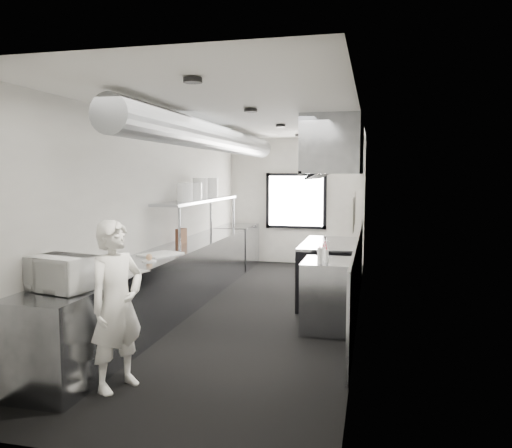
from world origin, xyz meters
The scene contains 35 objects.
floor centered at (0.00, 0.00, 0.00)m, with size 3.00×8.00×0.01m, color black.
ceiling centered at (0.00, 0.00, 2.80)m, with size 3.00×8.00×0.01m, color silver.
wall_back centered at (0.00, 4.00, 1.40)m, with size 3.00×0.02×2.80m, color silver.
wall_front centered at (0.00, -4.00, 1.40)m, with size 3.00×0.02×2.80m, color silver.
wall_left centered at (-1.50, 0.00, 1.40)m, with size 0.02×8.00×2.80m, color silver.
wall_right centered at (1.50, 0.00, 1.40)m, with size 0.02×8.00×2.80m, color silver.
wall_cladding centered at (1.48, 0.30, 0.55)m, with size 0.03×5.50×1.10m, color gray.
hvac_duct centered at (-0.70, 0.40, 2.55)m, with size 0.40×0.40×6.40m, color gray.
service_window centered at (0.00, 3.96, 1.40)m, with size 1.36×0.05×1.25m.
exhaust_hood centered at (1.10, 0.70, 2.39)m, with size 0.81×2.20×0.88m.
prep_counter centered at (-1.15, -0.50, 0.45)m, with size 0.70×6.00×0.90m, color gray.
pass_shelf centered at (-1.19, 1.00, 1.54)m, with size 0.45×3.00×0.68m.
range centered at (1.04, 0.70, 0.47)m, with size 0.88×1.60×0.94m.
bottle_station centered at (1.15, -0.70, 0.45)m, with size 0.65×0.80×0.90m, color gray.
far_work_table centered at (-1.15, 3.20, 0.45)m, with size 0.70×1.20×0.90m, color gray.
notice_sheet_a centered at (1.47, -1.20, 1.60)m, with size 0.02×0.28×0.38m, color silver.
notice_sheet_b centered at (1.47, -1.55, 1.55)m, with size 0.02×0.28×0.38m, color silver.
line_cook centered at (-0.60, -2.92, 0.79)m, with size 0.58×0.38×1.58m, color silver.
microwave centered at (-1.16, -2.93, 1.06)m, with size 0.55×0.42×0.33m, color white.
deli_tub_a centered at (-1.29, -2.49, 0.95)m, with size 0.15×0.15×0.10m, color silver.
deli_tub_b centered at (-1.26, -2.25, 0.95)m, with size 0.13×0.13×0.09m, color silver.
newspaper centered at (-0.99, -2.04, 0.91)m, with size 0.36×0.45×0.01m, color beige.
small_plate centered at (-1.04, -1.30, 0.91)m, with size 0.18×0.18×0.01m, color white.
pastry centered at (-1.04, -1.30, 0.96)m, with size 0.08×0.08×0.08m, color tan.
cutting_board centered at (-1.13, -0.77, 0.91)m, with size 0.40×0.53×0.02m, color silver.
knife_block centered at (-1.28, 0.35, 1.02)m, with size 0.10×0.21×0.23m, color brown.
plate_stack_a centered at (-1.20, 0.33, 1.71)m, with size 0.25×0.25×0.29m, color white.
plate_stack_b centered at (-1.18, 0.78, 1.71)m, with size 0.22×0.22×0.28m, color white.
plate_stack_c centered at (-1.21, 1.08, 1.75)m, with size 0.25×0.25×0.36m, color white.
plate_stack_d centered at (-1.19, 1.64, 1.75)m, with size 0.23×0.23×0.36m, color white.
squeeze_bottle_a centered at (1.06, -0.97, 1.00)m, with size 0.07×0.07×0.20m, color silver.
squeeze_bottle_b centered at (1.13, -0.84, 0.98)m, with size 0.05×0.05×0.16m, color silver.
squeeze_bottle_c centered at (1.08, -0.71, 0.99)m, with size 0.06×0.06×0.17m, color silver.
squeeze_bottle_d centered at (1.10, -0.59, 0.98)m, with size 0.06×0.06×0.17m, color silver.
squeeze_bottle_e centered at (1.07, -0.45, 0.99)m, with size 0.06×0.06×0.19m, color silver.
Camera 1 is at (1.68, -6.98, 1.99)m, focal length 34.82 mm.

